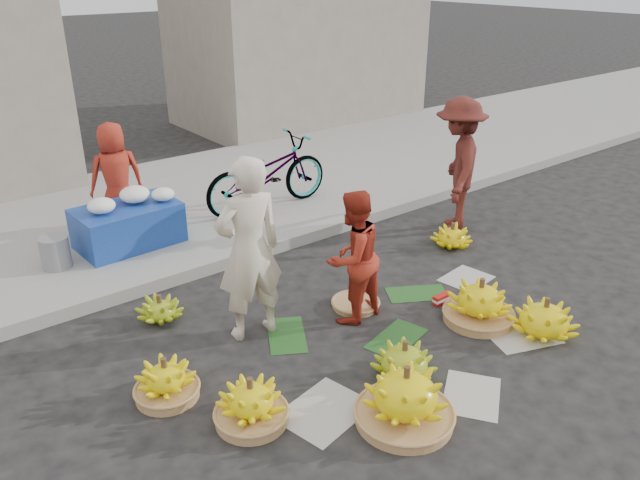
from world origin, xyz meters
TOP-DOWN VIEW (x-y plane):
  - ground at (0.00, 0.00)m, footprint 80.00×80.00m
  - curb at (0.00, 2.20)m, footprint 40.00×0.25m
  - sidewalk at (0.00, 4.30)m, footprint 40.00×4.00m
  - building_right at (4.50, 7.70)m, footprint 5.00×3.00m
  - newspaper_scatter at (0.00, -0.80)m, footprint 3.20×1.80m
  - banana_leaves at (-0.10, 0.20)m, footprint 2.00×1.00m
  - banana_bunch_0 at (-1.83, -0.34)m, footprint 0.62×0.62m
  - banana_bunch_1 at (-0.46, -0.65)m, footprint 0.67×0.67m
  - banana_bunch_2 at (-0.88, -1.08)m, footprint 0.88×0.88m
  - banana_bunch_3 at (1.08, -1.01)m, footprint 0.83×0.83m
  - banana_bunch_4 at (0.79, -0.46)m, footprint 0.76×0.76m
  - banana_bunch_5 at (1.95, 0.91)m, footprint 0.57×0.57m
  - banana_bunch_6 at (-2.22, 0.35)m, footprint 0.54×0.54m
  - banana_bunch_7 at (-1.74, 1.52)m, footprint 0.51×0.51m
  - basket_spare at (-0.01, 0.51)m, footprint 0.60×0.60m
  - incense_stack at (0.77, -0.00)m, footprint 0.24×0.08m
  - vendor_cream at (-1.13, 0.74)m, footprint 0.70×0.51m
  - vendor_red at (-0.19, 0.37)m, footprint 0.73×0.60m
  - man_striped at (2.42, 1.31)m, footprint 1.28×1.26m
  - flower_table at (-1.34, 3.21)m, footprint 1.23×0.81m
  - grey_bucket at (-2.25, 3.12)m, footprint 0.33×0.33m
  - flower_vendor at (-1.20, 3.82)m, footprint 0.73×0.53m
  - bicycle at (0.69, 3.22)m, footprint 0.69×1.92m

SIDE VIEW (x-z plane):
  - ground at x=0.00m, z-range 0.00..0.00m
  - newspaper_scatter at x=0.00m, z-range 0.00..0.01m
  - banana_leaves at x=-0.10m, z-range 0.00..0.01m
  - basket_spare at x=-0.01m, z-range 0.00..0.06m
  - incense_stack at x=0.77m, z-range 0.01..0.10m
  - sidewalk at x=0.00m, z-range 0.00..0.12m
  - curb at x=0.00m, z-range 0.00..0.15m
  - banana_bunch_7 at x=-1.74m, z-range -0.02..0.26m
  - banana_bunch_5 at x=1.95m, z-range -0.02..0.29m
  - banana_bunch_1 at x=-0.46m, z-range -0.02..0.33m
  - banana_bunch_6 at x=-2.22m, z-range -0.04..0.35m
  - banana_bunch_0 at x=-1.83m, z-range -0.03..0.38m
  - banana_bunch_3 at x=1.08m, z-range -0.02..0.38m
  - banana_bunch_4 at x=0.79m, z-range -0.03..0.44m
  - banana_bunch_2 at x=-0.88m, z-range -0.03..0.49m
  - grey_bucket at x=-2.25m, z-range 0.12..0.49m
  - flower_table at x=-1.34m, z-range 0.06..0.75m
  - bicycle at x=0.69m, z-range 0.12..1.12m
  - vendor_red at x=-0.19m, z-range 0.00..1.36m
  - flower_vendor at x=-1.20m, z-range 0.12..1.50m
  - man_striped at x=2.42m, z-range 0.00..1.76m
  - vendor_cream at x=-1.13m, z-range 0.00..1.79m
  - building_right at x=4.50m, z-range 0.00..5.00m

